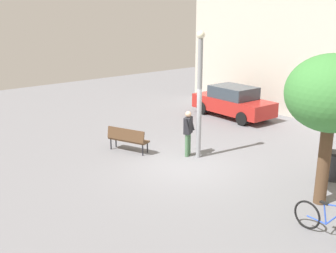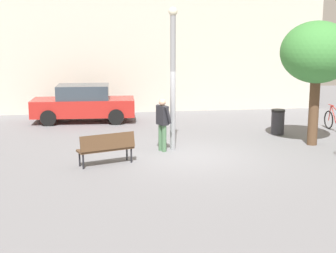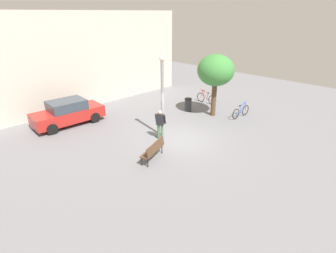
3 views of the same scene
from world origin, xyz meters
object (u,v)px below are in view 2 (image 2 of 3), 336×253
person_by_lamppost (162,121)px  park_bench (107,146)px  bicycle_red (335,122)px  lamppost (173,73)px  parked_car_red (84,103)px  plaza_tree (317,53)px  trash_bin (278,122)px

person_by_lamppost → park_bench: bearing=-141.4°
park_bench → bicycle_red: (8.63, 3.54, -0.16)m
lamppost → park_bench: lamppost is taller
bicycle_red → parked_car_red: size_ratio=0.42×
plaza_tree → bicycle_red: bearing=47.3°
parked_car_red → bicycle_red: bearing=-20.0°
park_bench → trash_bin: bearing=28.0°
plaza_tree → bicycle_red: (1.80, 1.95, -2.64)m
lamppost → plaza_tree: size_ratio=1.10×
person_by_lamppost → bicycle_red: (6.86, 2.12, -0.58)m
parked_car_red → trash_bin: bearing=-27.0°
bicycle_red → parked_car_red: bearing=160.0°
park_bench → parked_car_red: (-0.82, 6.97, 0.23)m
park_bench → bicycle_red: size_ratio=0.92×
lamppost → trash_bin: lamppost is taller
park_bench → plaza_tree: plaza_tree is taller
person_by_lamppost → lamppost: bearing=26.5°
lamppost → park_bench: 3.26m
person_by_lamppost → trash_bin: size_ratio=1.81×
person_by_lamppost → bicycle_red: size_ratio=0.92×
lamppost → trash_bin: bearing=22.8°
lamppost → plaza_tree: lamppost is taller
parked_car_red → lamppost: bearing=-61.2°
park_bench → parked_car_red: bearing=96.7°
park_bench → parked_car_red: parked_car_red is taller
person_by_lamppost → bicycle_red: 7.20m
lamppost → bicycle_red: size_ratio=2.46×
plaza_tree → trash_bin: 3.15m
park_bench → bicycle_red: bearing=22.3°
park_bench → plaza_tree: size_ratio=0.41×
lamppost → trash_bin: (4.16, 1.75, -1.97)m
person_by_lamppost → parked_car_red: size_ratio=0.39×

